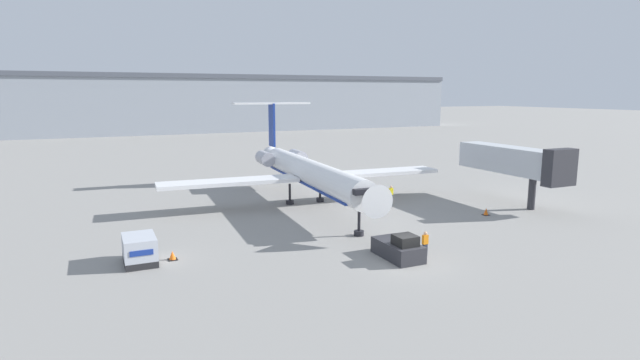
# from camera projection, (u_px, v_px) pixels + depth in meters

# --- Properties ---
(ground_plane) EXTENTS (600.00, 600.00, 0.00)m
(ground_plane) POSITION_uv_depth(u_px,v_px,m) (408.00, 263.00, 33.18)
(ground_plane) COLOR gray
(terminal_building) EXTENTS (180.00, 16.80, 16.25)m
(terminal_building) POSITION_uv_depth(u_px,v_px,m) (162.00, 104.00, 139.24)
(terminal_building) COLOR #8C939E
(terminal_building) RESTS_ON ground
(airplane_main) EXTENTS (29.23, 29.12, 9.99)m
(airplane_main) POSITION_uv_depth(u_px,v_px,m) (307.00, 171.00, 50.12)
(airplane_main) COLOR white
(airplane_main) RESTS_ON ground
(pushback_tug) EXTENTS (2.03, 3.95, 1.83)m
(pushback_tug) POSITION_uv_depth(u_px,v_px,m) (398.00, 248.00, 34.11)
(pushback_tug) COLOR #2D2D33
(pushback_tug) RESTS_ON ground
(luggage_cart) EXTENTS (2.05, 3.06, 1.86)m
(luggage_cart) POSITION_uv_depth(u_px,v_px,m) (140.00, 250.00, 33.01)
(luggage_cart) COLOR #232326
(luggage_cart) RESTS_ON ground
(worker_near_tug) EXTENTS (0.40, 0.24, 1.72)m
(worker_near_tug) POSITION_uv_depth(u_px,v_px,m) (425.00, 243.00, 34.58)
(worker_near_tug) COLOR #232838
(worker_near_tug) RESTS_ON ground
(worker_by_wing) EXTENTS (0.40, 0.26, 1.84)m
(worker_by_wing) POSITION_uv_depth(u_px,v_px,m) (391.00, 194.00, 50.90)
(worker_by_wing) COLOR #232838
(worker_by_wing) RESTS_ON ground
(traffic_cone_left) EXTENTS (0.64, 0.64, 0.61)m
(traffic_cone_left) POSITION_uv_depth(u_px,v_px,m) (172.00, 256.00, 33.79)
(traffic_cone_left) COLOR black
(traffic_cone_left) RESTS_ON ground
(traffic_cone_right) EXTENTS (0.58, 0.58, 0.67)m
(traffic_cone_right) POSITION_uv_depth(u_px,v_px,m) (486.00, 212.00, 46.09)
(traffic_cone_right) COLOR black
(traffic_cone_right) RESTS_ON ground
(jet_bridge) EXTENTS (3.20, 12.67, 6.19)m
(jet_bridge) POSITION_uv_depth(u_px,v_px,m) (514.00, 161.00, 49.94)
(jet_bridge) COLOR #2D2D33
(jet_bridge) RESTS_ON ground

